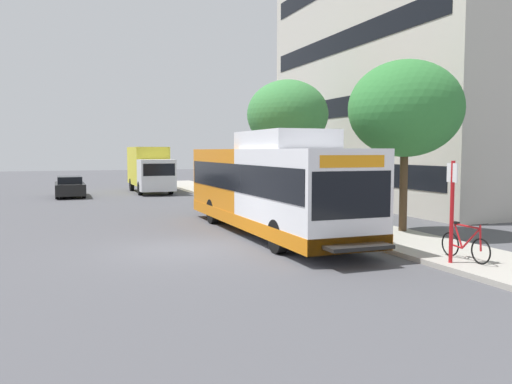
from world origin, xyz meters
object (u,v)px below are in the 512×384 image
object	(u,v)px
transit_bus	(269,187)
bus_stop_sign_pole	(452,204)
bicycle_parked	(465,244)
street_tree_near_stop	(405,109)
street_tree_mid_block	(288,115)
box_truck_background	(150,168)
parked_car_far_lane	(70,187)

from	to	relation	value
transit_bus	bus_stop_sign_pole	size ratio (longest dim) A/B	4.71
bus_stop_sign_pole	transit_bus	bearing A→B (deg)	107.97
bus_stop_sign_pole	bicycle_parked	xyz separation A→B (m)	(0.57, 0.11, -1.09)
street_tree_near_stop	street_tree_mid_block	distance (m)	9.87
box_truck_background	transit_bus	bearing A→B (deg)	-87.72
bicycle_parked	street_tree_mid_block	xyz separation A→B (m)	(1.53, 14.69, 4.30)
street_tree_near_stop	street_tree_mid_block	size ratio (longest dim) A/B	0.92
transit_bus	street_tree_near_stop	size ratio (longest dim) A/B	2.04
transit_bus	bicycle_parked	distance (m)	7.38
parked_car_far_lane	box_truck_background	bearing A→B (deg)	18.62
transit_bus	box_truck_background	distance (m)	20.49
transit_bus	box_truck_background	size ratio (longest dim) A/B	1.75
bicycle_parked	parked_car_far_lane	distance (m)	26.95
transit_bus	street_tree_near_stop	world-z (taller)	street_tree_near_stop
parked_car_far_lane	bicycle_parked	bearing A→B (deg)	-70.31
street_tree_mid_block	street_tree_near_stop	bearing A→B (deg)	-89.55
bicycle_parked	parked_car_far_lane	size ratio (longest dim) A/B	0.39
bus_stop_sign_pole	parked_car_far_lane	bearing A→B (deg)	108.47
bicycle_parked	street_tree_mid_block	size ratio (longest dim) A/B	0.27
transit_bus	bus_stop_sign_pole	xyz separation A→B (m)	(2.22, -6.85, -0.05)
bicycle_parked	parked_car_far_lane	bearing A→B (deg)	109.69
street_tree_mid_block	transit_bus	bearing A→B (deg)	-118.50
transit_bus	box_truck_background	bearing A→B (deg)	92.28
bicycle_parked	bus_stop_sign_pole	bearing A→B (deg)	-168.86
street_tree_near_stop	bicycle_parked	bearing A→B (deg)	-108.39
street_tree_mid_block	parked_car_far_lane	size ratio (longest dim) A/B	1.45
parked_car_far_lane	street_tree_near_stop	bearing A→B (deg)	-62.53
bus_stop_sign_pole	street_tree_mid_block	world-z (taller)	street_tree_mid_block
transit_bus	box_truck_background	world-z (taller)	transit_bus
street_tree_near_stop	street_tree_mid_block	xyz separation A→B (m)	(-0.08, 9.87, 0.41)
transit_bus	street_tree_mid_block	distance (m)	9.58
bus_stop_sign_pole	street_tree_near_stop	world-z (taller)	street_tree_near_stop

